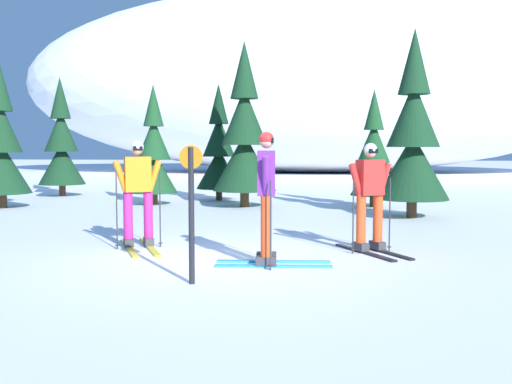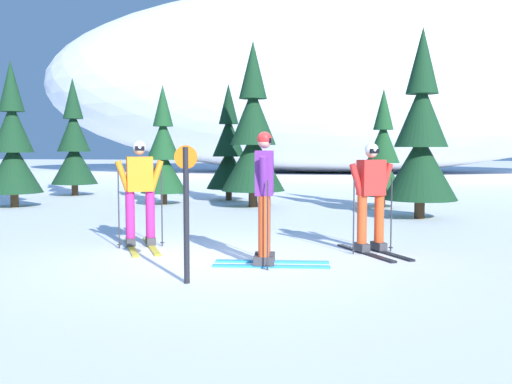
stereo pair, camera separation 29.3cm
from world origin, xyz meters
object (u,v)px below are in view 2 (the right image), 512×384
Objects in this scene: pine_tree_center at (229,152)px; pine_tree_far_right at (421,139)px; pine_tree_center_right at (253,138)px; pine_tree_right at (383,158)px; pine_tree_center_left at (163,155)px; trail_marker_post at (186,206)px; pine_tree_far_left at (74,147)px; pine_tree_left at (13,146)px; skier_orange_jacket at (140,192)px; skier_purple_jacket at (265,195)px; skier_red_jacket at (371,196)px.

pine_tree_far_right is (5.15, -3.90, 0.32)m from pine_tree_center.
pine_tree_right is at bearing 6.76° from pine_tree_center_right.
pine_tree_center_left is 2.03× the size of trail_marker_post.
pine_tree_far_left is at bearing 170.85° from pine_tree_center.
pine_tree_left is at bearing -171.95° from pine_tree_right.
pine_tree_center_right is (0.89, 6.51, 0.95)m from skier_orange_jacket.
pine_tree_center_right is 8.97m from trail_marker_post.
skier_purple_jacket is at bearing -76.36° from pine_tree_center.
pine_tree_far_left is at bearing 120.57° from skier_orange_jacket.
pine_tree_center_right is 1.40× the size of pine_tree_right.
skier_purple_jacket reaches higher than skier_orange_jacket.
skier_red_jacket is at bearing -31.10° from pine_tree_left.
pine_tree_far_left is at bearing 155.59° from pine_tree_far_right.
pine_tree_center reaches higher than skier_red_jacket.
pine_tree_center is at bearing 45.82° from pine_tree_center_left.
pine_tree_center_right reaches higher than pine_tree_left.
pine_tree_center_right reaches higher than skier_orange_jacket.
pine_tree_center is 2.13× the size of trail_marker_post.
pine_tree_left is at bearing 148.90° from skier_red_jacket.
skier_red_jacket is at bearing -51.70° from pine_tree_center_left.
pine_tree_far_left reaches higher than pine_tree_center_left.
pine_tree_far_right reaches higher than pine_tree_center_left.
trail_marker_post is at bearing -123.02° from skier_purple_jacket.
trail_marker_post is at bearing -133.35° from skier_red_jacket.
pine_tree_center_right is 3.51m from pine_tree_right.
pine_tree_left reaches higher than pine_tree_center_left.
pine_tree_center_right is at bearing 8.75° from pine_tree_left.
pine_tree_center_right is (1.03, -1.93, 0.38)m from pine_tree_center.
trail_marker_post is at bearing -107.44° from pine_tree_right.
skier_orange_jacket is 0.45× the size of pine_tree_far_left.
pine_tree_far_left is 2.34× the size of trail_marker_post.
pine_tree_left is at bearing -89.17° from pine_tree_far_left.
skier_purple_jacket is 13.03m from pine_tree_far_left.
pine_tree_center is at bearing 142.82° from pine_tree_far_right.
pine_tree_center_right is at bearing 154.42° from pine_tree_far_right.
trail_marker_post is at bearing -59.46° from pine_tree_far_left.
pine_tree_right is at bearing -18.82° from pine_tree_center.
pine_tree_far_right is 7.87m from trail_marker_post.
pine_tree_right is (6.03, 0.07, -0.07)m from pine_tree_center_left.
skier_red_jacket is 8.71m from pine_tree_center_left.
pine_tree_left reaches higher than pine_tree_right.
pine_tree_right is at bearing 57.92° from skier_orange_jacket.
pine_tree_center_left is at bearing -179.30° from pine_tree_right.
pine_tree_right is 0.74× the size of pine_tree_far_right.
pine_tree_center_right is (6.34, 0.98, 0.22)m from pine_tree_left.
pine_tree_far_left is at bearing 126.26° from skier_purple_jacket.
pine_tree_far_left is at bearing 156.36° from pine_tree_center_right.
trail_marker_post is (-2.29, -2.42, 0.05)m from skier_red_jacket.
pine_tree_right is (4.48, -1.53, -0.15)m from pine_tree_center.
pine_tree_far_right is at bearing -18.98° from pine_tree_center_left.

